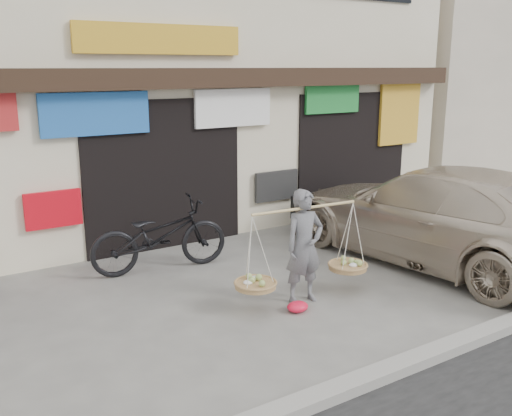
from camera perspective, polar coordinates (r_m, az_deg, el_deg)
ground at (r=7.86m, az=1.76°, el=-10.47°), size 70.00×70.00×0.00m
kerb at (r=6.47m, az=12.21°, el=-15.95°), size 70.00×0.25×0.12m
shophouse_block at (r=12.96m, az=-14.87°, el=14.40°), size 14.00×6.32×7.00m
neighbor_east at (r=21.78m, az=21.65°, el=12.90°), size 12.00×7.00×6.40m
street_vendor at (r=8.02m, az=4.84°, el=-4.29°), size 2.10×0.68×1.62m
bike_2 at (r=9.37m, az=-9.62°, el=-2.73°), size 2.32×1.06×1.18m
suv at (r=10.10m, az=17.59°, el=-0.61°), size 2.90×5.88×1.64m
red_bag at (r=7.90m, az=4.19°, el=-9.81°), size 0.31×0.25×0.14m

